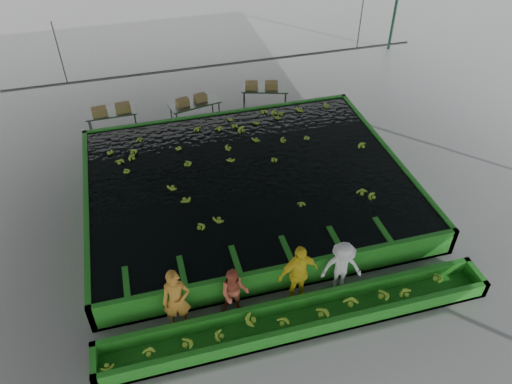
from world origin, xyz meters
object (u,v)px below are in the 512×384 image
object	(u,v)px
packing_table_left	(113,122)
box_stack_right	(261,88)
sorting_trough	(300,318)
worker_d	(342,268)
box_stack_mid	(192,103)
flotation_tank	(248,186)
worker_b	(234,293)
worker_a	(176,300)
worker_c	(298,274)
packing_table_mid	(195,113)
packing_table_right	(265,97)
box_stack_left	(112,113)

from	to	relation	value
packing_table_left	box_stack_right	xyz separation A→B (m)	(5.95, 0.26, 0.43)
sorting_trough	worker_d	distance (m)	1.69
packing_table_left	box_stack_mid	bearing A→B (deg)	-3.52
packing_table_left	box_stack_right	bearing A→B (deg)	2.49
flotation_tank	worker_b	size ratio (longest dim) A/B	6.66
worker_a	worker_b	xyz separation A→B (m)	(1.42, 0.00, -0.18)
worker_b	worker_c	bearing A→B (deg)	14.70
sorting_trough	box_stack_mid	xyz separation A→B (m)	(-0.92, 10.04, 0.63)
sorting_trough	worker_a	size ratio (longest dim) A/B	5.38
worker_b	worker_d	world-z (taller)	worker_d
box_stack_mid	box_stack_right	size ratio (longest dim) A/B	0.92
worker_a	worker_c	size ratio (longest dim) A/B	0.99
packing_table_mid	flotation_tank	bearing A→B (deg)	-80.49
worker_a	worker_d	xyz separation A→B (m)	(4.26, -0.00, -0.11)
worker_d	box_stack_mid	world-z (taller)	worker_d
worker_d	packing_table_left	world-z (taller)	worker_d
sorting_trough	box_stack_right	world-z (taller)	box_stack_right
flotation_tank	packing_table_right	bearing A→B (deg)	68.39
sorting_trough	worker_c	bearing A→B (deg)	76.60
worker_a	box_stack_mid	size ratio (longest dim) A/B	1.55
packing_table_right	box_stack_right	distance (m)	0.45
flotation_tank	box_stack_mid	size ratio (longest dim) A/B	8.36
flotation_tank	worker_a	xyz separation A→B (m)	(-2.88, -4.30, 0.48)
packing_table_left	packing_table_mid	bearing A→B (deg)	-3.52
worker_c	box_stack_left	xyz separation A→B (m)	(-4.12, 9.34, -0.09)
packing_table_mid	box_stack_left	xyz separation A→B (m)	(-3.10, 0.11, 0.41)
worker_c	sorting_trough	bearing A→B (deg)	-112.04
box_stack_mid	packing_table_mid	bearing A→B (deg)	-3.46
box_stack_left	box_stack_mid	distance (m)	3.00
worker_a	packing_table_mid	xyz separation A→B (m)	(2.05, 9.23, -0.49)
worker_b	worker_d	distance (m)	2.84
worker_a	box_stack_right	bearing A→B (deg)	69.28
flotation_tank	box_stack_right	distance (m)	5.75
worker_c	packing_table_right	bearing A→B (deg)	70.02
packing_table_right	box_stack_left	distance (m)	6.08
packing_table_mid	worker_a	bearing A→B (deg)	-102.52
sorting_trough	box_stack_left	xyz separation A→B (m)	(-3.93, 10.14, 0.60)
box_stack_left	box_stack_mid	size ratio (longest dim) A/B	1.17
worker_c	worker_b	bearing A→B (deg)	171.36
box_stack_left	worker_d	bearing A→B (deg)	-60.40
box_stack_right	packing_table_right	bearing A→B (deg)	-2.06
worker_d	box_stack_right	bearing A→B (deg)	98.71
worker_c	packing_table_mid	xyz separation A→B (m)	(-1.02, 9.23, -0.50)
worker_b	packing_table_left	bearing A→B (deg)	119.59
sorting_trough	packing_table_mid	size ratio (longest dim) A/B	5.17
flotation_tank	worker_d	size ratio (longest dim) A/B	6.10
packing_table_right	box_stack_mid	xyz separation A→B (m)	(-3.06, -0.44, 0.45)
sorting_trough	worker_d	size ratio (longest dim) A/B	6.10
flotation_tank	worker_a	world-z (taller)	worker_a
flotation_tank	box_stack_left	distance (m)	6.40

